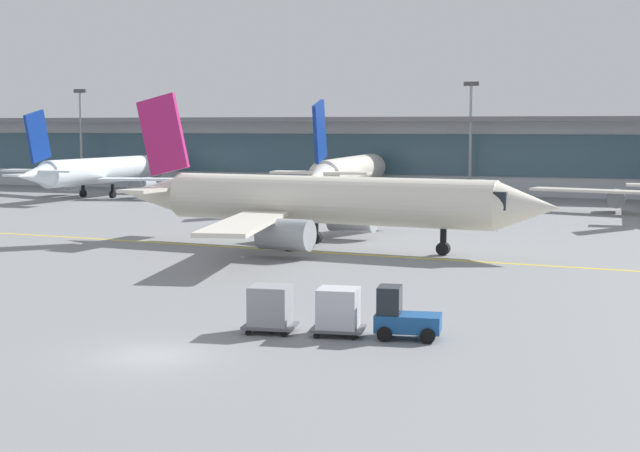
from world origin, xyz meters
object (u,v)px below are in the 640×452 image
taxiing_regional_jet (322,201)px  baggage_tug (403,316)px  cargo_dolly_lead (338,310)px  apron_light_mast_0 (81,134)px  gate_airplane_0 (104,171)px  cargo_dolly_trailing (270,307)px  apron_light_mast_1 (471,134)px  gate_airplane_1 (350,173)px

taxiing_regional_jet → baggage_tug: (11.85, -25.38, -2.38)m
cargo_dolly_lead → apron_light_mast_0: bearing=121.8°
cargo_dolly_lead → gate_airplane_0: bearing=121.2°
cargo_dolly_trailing → apron_light_mast_1: apron_light_mast_1 is taller
taxiing_regional_jet → apron_light_mast_1: (1.83, 50.12, 4.25)m
baggage_tug → cargo_dolly_lead: baggage_tug is taller
cargo_dolly_lead → apron_light_mast_1: 76.46m
baggage_tug → cargo_dolly_trailing: (-5.42, -0.66, 0.16)m
gate_airplane_0 → cargo_dolly_trailing: 78.43m
apron_light_mast_0 → baggage_tug: bearing=-50.0°
gate_airplane_0 → taxiing_regional_jet: 54.59m
apron_light_mast_1 → cargo_dolly_trailing: bearing=-86.5°
cargo_dolly_trailing → gate_airplane_0: bearing=119.4°
taxiing_regional_jet → cargo_dolly_lead: bearing=-64.7°
cargo_dolly_trailing → apron_light_mast_0: size_ratio=0.17×
baggage_tug → cargo_dolly_lead: bearing=180.0°
gate_airplane_0 → baggage_tug: size_ratio=11.26×
gate_airplane_1 → apron_light_mast_0: apron_light_mast_0 is taller
gate_airplane_1 → taxiing_regional_jet: 39.62m
gate_airplane_1 → cargo_dolly_lead: gate_airplane_1 is taller
gate_airplane_0 → gate_airplane_1: gate_airplane_1 is taller
gate_airplane_1 → cargo_dolly_trailing: 66.48m
gate_airplane_1 → apron_light_mast_1: bearing=-48.2°
gate_airplane_0 → taxiing_regional_jet: size_ratio=0.94×
cargo_dolly_lead → cargo_dolly_trailing: size_ratio=1.00×
taxiing_regional_jet → cargo_dolly_lead: 27.40m
baggage_tug → apron_light_mast_0: 98.47m
gate_airplane_1 → baggage_tug: gate_airplane_1 is taller
gate_airplane_0 → apron_light_mast_0: (-11.30, 12.75, 4.34)m
gate_airplane_1 → baggage_tug: size_ratio=12.15×
apron_light_mast_1 → gate_airplane_0: bearing=-162.7°
taxiing_regional_jet → apron_light_mast_0: apron_light_mast_0 is taller
apron_light_mast_0 → apron_light_mast_1: bearing=0.3°
baggage_tug → cargo_dolly_lead: 2.62m
baggage_tug → apron_light_mast_1: 76.45m
gate_airplane_0 → baggage_tug: (51.90, -62.48, -2.18)m
baggage_tug → apron_light_mast_0: apron_light_mast_0 is taller
gate_airplane_1 → apron_light_mast_1: size_ratio=2.44×
apron_light_mast_0 → gate_airplane_1: bearing=-15.3°
gate_airplane_1 → cargo_dolly_trailing: bearing=-169.9°
baggage_tug → apron_light_mast_0: (-63.20, 75.23, 6.52)m
cargo_dolly_lead → cargo_dolly_trailing: bearing=180.0°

